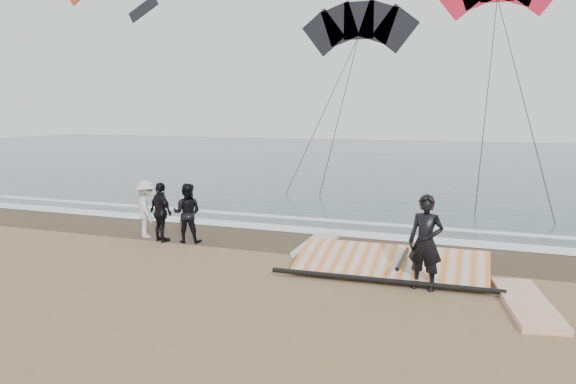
% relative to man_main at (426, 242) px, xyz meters
% --- Properties ---
extents(ground, '(120.00, 120.00, 0.00)m').
position_rel_man_main_xyz_m(ground, '(-2.15, -1.52, -0.97)').
color(ground, '#8C704C').
rests_on(ground, ground).
extents(sea, '(120.00, 54.00, 0.02)m').
position_rel_man_main_xyz_m(sea, '(-2.15, 31.48, -0.96)').
color(sea, '#233838').
rests_on(sea, ground).
extents(wet_sand, '(120.00, 2.80, 0.01)m').
position_rel_man_main_xyz_m(wet_sand, '(-2.15, 2.98, -0.96)').
color(wet_sand, '#4C3D2B').
rests_on(wet_sand, ground).
extents(foam_near, '(120.00, 0.90, 0.01)m').
position_rel_man_main_xyz_m(foam_near, '(-2.15, 4.38, -0.94)').
color(foam_near, white).
rests_on(foam_near, sea).
extents(foam_far, '(120.00, 0.45, 0.01)m').
position_rel_man_main_xyz_m(foam_far, '(-2.15, 6.08, -0.94)').
color(foam_far, white).
rests_on(foam_far, sea).
extents(man_main, '(0.78, 0.58, 1.94)m').
position_rel_man_main_xyz_m(man_main, '(0.00, 0.00, 0.00)').
color(man_main, black).
rests_on(man_main, ground).
extents(board_white, '(1.33, 2.90, 0.11)m').
position_rel_man_main_xyz_m(board_white, '(1.91, -0.33, -0.91)').
color(board_white, silver).
rests_on(board_white, ground).
extents(board_cream, '(0.84, 2.62, 0.11)m').
position_rel_man_main_xyz_m(board_cream, '(-3.17, 2.66, -0.91)').
color(board_cream, beige).
rests_on(board_cream, ground).
extents(trio_cluster, '(2.46, 1.27, 1.65)m').
position_rel_man_main_xyz_m(trio_cluster, '(-7.39, 1.79, -0.15)').
color(trio_cluster, black).
rests_on(trio_cluster, ground).
extents(sail_rig, '(4.80, 2.07, 0.52)m').
position_rel_man_main_xyz_m(sail_rig, '(-0.91, 0.84, -0.77)').
color(sail_rig, black).
rests_on(sail_rig, ground).
extents(kite_dark, '(7.23, 4.40, 11.49)m').
position_rel_man_main_xyz_m(kite_dark, '(-6.48, 19.53, 6.94)').
color(kite_dark, black).
rests_on(kite_dark, ground).
extents(distant_kites, '(22.78, 6.12, 6.91)m').
position_rel_man_main_xyz_m(distant_kites, '(-36.85, 27.48, 11.77)').
color(distant_kites, black).
rests_on(distant_kites, ground).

